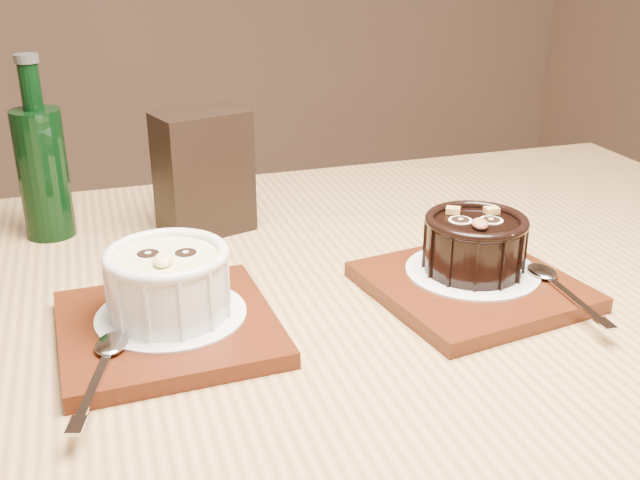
{
  "coord_description": "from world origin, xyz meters",
  "views": [
    {
      "loc": [
        -0.25,
        -0.36,
        1.08
      ],
      "look_at": [
        -0.02,
        0.22,
        0.81
      ],
      "focal_mm": 42.0,
      "sensor_mm": 36.0,
      "label": 1
    }
  ],
  "objects_px": {
    "ramekin_white": "(168,279)",
    "ramekin_dark": "(475,241)",
    "table": "(314,384)",
    "tray_right": "(472,287)",
    "condiment_stand": "(204,173)",
    "tray_left": "(168,328)",
    "green_bottle": "(43,169)"
  },
  "relations": [
    {
      "from": "ramekin_white",
      "to": "ramekin_dark",
      "type": "distance_m",
      "value": 0.29
    },
    {
      "from": "table",
      "to": "ramekin_white",
      "type": "bearing_deg",
      "value": -178.28
    },
    {
      "from": "table",
      "to": "tray_right",
      "type": "xyz_separation_m",
      "value": [
        0.15,
        -0.04,
        0.1
      ]
    },
    {
      "from": "ramekin_white",
      "to": "condiment_stand",
      "type": "distance_m",
      "value": 0.23
    },
    {
      "from": "tray_left",
      "to": "ramekin_white",
      "type": "relative_size",
      "value": 1.69
    },
    {
      "from": "tray_right",
      "to": "condiment_stand",
      "type": "height_order",
      "value": "condiment_stand"
    },
    {
      "from": "ramekin_dark",
      "to": "condiment_stand",
      "type": "xyz_separation_m",
      "value": [
        -0.21,
        0.24,
        0.02
      ]
    },
    {
      "from": "tray_left",
      "to": "ramekin_white",
      "type": "distance_m",
      "value": 0.04
    },
    {
      "from": "condiment_stand",
      "to": "green_bottle",
      "type": "relative_size",
      "value": 0.69
    },
    {
      "from": "tray_right",
      "to": "green_bottle",
      "type": "distance_m",
      "value": 0.48
    },
    {
      "from": "table",
      "to": "ramekin_white",
      "type": "distance_m",
      "value": 0.19
    },
    {
      "from": "ramekin_white",
      "to": "green_bottle",
      "type": "bearing_deg",
      "value": 125.64
    },
    {
      "from": "ramekin_white",
      "to": "table",
      "type": "bearing_deg",
      "value": 20.03
    },
    {
      "from": "green_bottle",
      "to": "ramekin_white",
      "type": "bearing_deg",
      "value": -72.67
    },
    {
      "from": "tray_left",
      "to": "ramekin_dark",
      "type": "relative_size",
      "value": 1.82
    },
    {
      "from": "tray_left",
      "to": "green_bottle",
      "type": "relative_size",
      "value": 0.88
    },
    {
      "from": "table",
      "to": "condiment_stand",
      "type": "xyz_separation_m",
      "value": [
        -0.05,
        0.21,
        0.16
      ]
    },
    {
      "from": "ramekin_white",
      "to": "green_bottle",
      "type": "relative_size",
      "value": 0.52
    },
    {
      "from": "ramekin_dark",
      "to": "condiment_stand",
      "type": "bearing_deg",
      "value": 152.74
    },
    {
      "from": "condiment_stand",
      "to": "tray_right",
      "type": "bearing_deg",
      "value": -51.83
    },
    {
      "from": "table",
      "to": "ramekin_dark",
      "type": "distance_m",
      "value": 0.21
    },
    {
      "from": "tray_right",
      "to": "ramekin_dark",
      "type": "bearing_deg",
      "value": 57.44
    },
    {
      "from": "tray_left",
      "to": "ramekin_dark",
      "type": "bearing_deg",
      "value": -2.33
    },
    {
      "from": "tray_left",
      "to": "condiment_stand",
      "type": "relative_size",
      "value": 1.29
    },
    {
      "from": "ramekin_white",
      "to": "green_bottle",
      "type": "distance_m",
      "value": 0.29
    },
    {
      "from": "tray_right",
      "to": "condiment_stand",
      "type": "distance_m",
      "value": 0.33
    },
    {
      "from": "table",
      "to": "ramekin_dark",
      "type": "relative_size",
      "value": 12.68
    },
    {
      "from": "table",
      "to": "green_bottle",
      "type": "height_order",
      "value": "green_bottle"
    },
    {
      "from": "tray_right",
      "to": "ramekin_dark",
      "type": "height_order",
      "value": "ramekin_dark"
    },
    {
      "from": "tray_right",
      "to": "condiment_stand",
      "type": "relative_size",
      "value": 1.29
    },
    {
      "from": "table",
      "to": "ramekin_white",
      "type": "height_order",
      "value": "ramekin_white"
    },
    {
      "from": "ramekin_dark",
      "to": "condiment_stand",
      "type": "height_order",
      "value": "condiment_stand"
    }
  ]
}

